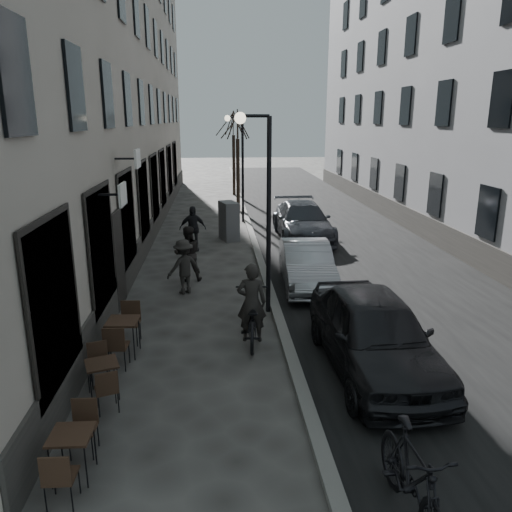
{
  "coord_description": "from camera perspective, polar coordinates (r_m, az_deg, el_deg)",
  "views": [
    {
      "loc": [
        -1.31,
        -6.31,
        4.94
      ],
      "look_at": [
        -0.4,
        5.02,
        1.8
      ],
      "focal_mm": 35.0,
      "sensor_mm": 36.0,
      "label": 1
    }
  ],
  "objects": [
    {
      "name": "car_far",
      "position": [
        21.15,
        5.34,
        3.98
      ],
      "size": [
        2.15,
        5.24,
        1.52
      ],
      "primitive_type": "imported",
      "rotation": [
        0.0,
        0.0,
        0.0
      ],
      "color": "#363940",
      "rests_on": "ground"
    },
    {
      "name": "bicycle",
      "position": [
        11.45,
        -0.51,
        -7.01
      ],
      "size": [
        0.9,
        2.19,
        1.13
      ],
      "primitive_type": "imported",
      "rotation": [
        0.0,
        0.0,
        3.07
      ],
      "color": "black",
      "rests_on": "ground"
    },
    {
      "name": "moped",
      "position": [
        7.03,
        17.46,
        -23.15
      ],
      "size": [
        0.65,
        2.11,
        1.26
      ],
      "primitive_type": "imported",
      "rotation": [
        0.0,
        0.0,
        0.03
      ],
      "color": "black",
      "rests_on": "ground"
    },
    {
      "name": "road",
      "position": [
        23.42,
        8.25,
        3.11
      ],
      "size": [
        7.3,
        60.0,
        0.0
      ],
      "primitive_type": "cube",
      "color": "black",
      "rests_on": "ground"
    },
    {
      "name": "tree_far",
      "position": [
        33.33,
        -2.6,
        14.95
      ],
      "size": [
        2.4,
        2.4,
        5.7
      ],
      "color": "black",
      "rests_on": "ground"
    },
    {
      "name": "tree_near",
      "position": [
        27.34,
        -2.13,
        14.85
      ],
      "size": [
        2.4,
        2.4,
        5.7
      ],
      "color": "black",
      "rests_on": "ground"
    },
    {
      "name": "kerb",
      "position": [
        22.89,
        -0.71,
        3.13
      ],
      "size": [
        0.25,
        60.0,
        0.12
      ],
      "primitive_type": "cube",
      "color": "slate",
      "rests_on": "ground"
    },
    {
      "name": "building_right",
      "position": [
        25.43,
        22.19,
        21.3
      ],
      "size": [
        4.0,
        35.0,
        16.0
      ],
      "primitive_type": "cube",
      "color": "gray",
      "rests_on": "ground"
    },
    {
      "name": "car_near",
      "position": [
        10.34,
        13.35,
        -8.54
      ],
      "size": [
        2.02,
        4.79,
        1.62
      ],
      "primitive_type": "imported",
      "rotation": [
        0.0,
        0.0,
        0.02
      ],
      "color": "black",
      "rests_on": "ground"
    },
    {
      "name": "bistro_set_c",
      "position": [
        11.19,
        -14.9,
        -8.57
      ],
      "size": [
        0.69,
        1.62,
        0.95
      ],
      "rotation": [
        0.0,
        0.0,
        -0.06
      ],
      "color": "#302115",
      "rests_on": "ground"
    },
    {
      "name": "car_mid",
      "position": [
        15.17,
        5.78,
        -0.99
      ],
      "size": [
        1.63,
        4.13,
        1.34
      ],
      "primitive_type": "imported",
      "rotation": [
        0.0,
        0.0,
        -0.05
      ],
      "color": "#9CA0A5",
      "rests_on": "ground"
    },
    {
      "name": "pedestrian_near",
      "position": [
        15.67,
        -7.8,
        0.26
      ],
      "size": [
        0.93,
        0.77,
        1.75
      ],
      "primitive_type": "imported",
      "rotation": [
        0.0,
        0.0,
        3.28
      ],
      "color": "black",
      "rests_on": "ground"
    },
    {
      "name": "pedestrian_mid",
      "position": [
        14.57,
        -8.24,
        -1.21
      ],
      "size": [
        1.2,
        1.03,
        1.61
      ],
      "primitive_type": "imported",
      "rotation": [
        0.0,
        0.0,
        3.65
      ],
      "color": "#272522",
      "rests_on": "ground"
    },
    {
      "name": "bistro_set_b",
      "position": [
        9.74,
        -17.12,
        -12.97
      ],
      "size": [
        0.81,
        1.41,
        0.81
      ],
      "rotation": [
        0.0,
        0.0,
        0.34
      ],
      "color": "#302115",
      "rests_on": "ground"
    },
    {
      "name": "building_left",
      "position": [
        23.49,
        -17.41,
        22.28
      ],
      "size": [
        4.0,
        35.0,
        16.0
      ],
      "primitive_type": "cube",
      "color": "#9D9384",
      "rests_on": "ground"
    },
    {
      "name": "streetlamp_far",
      "position": [
        24.4,
        -1.95,
        11.25
      ],
      "size": [
        0.9,
        0.28,
        5.09
      ],
      "color": "black",
      "rests_on": "ground"
    },
    {
      "name": "ground",
      "position": [
        8.12,
        6.13,
        -22.13
      ],
      "size": [
        120.0,
        120.0,
        0.0
      ],
      "primitive_type": "plane",
      "color": "#373532",
      "rests_on": "ground"
    },
    {
      "name": "bistro_set_a",
      "position": [
        7.96,
        -20.22,
        -20.13
      ],
      "size": [
        0.59,
        1.42,
        0.83
      ],
      "rotation": [
        0.0,
        0.0,
        -0.03
      ],
      "color": "#302115",
      "rests_on": "ground"
    },
    {
      "name": "utility_cabinet",
      "position": [
        20.92,
        -3.11,
        4.02
      ],
      "size": [
        0.88,
        1.2,
        1.6
      ],
      "primitive_type": "cube",
      "rotation": [
        0.0,
        0.0,
        0.3
      ],
      "color": "#5D5E60",
      "rests_on": "ground"
    },
    {
      "name": "pedestrian_far",
      "position": [
        19.3,
        -7.25,
        3.14
      ],
      "size": [
        1.06,
        0.53,
        1.73
      ],
      "primitive_type": "imported",
      "rotation": [
        0.0,
        0.0,
        0.11
      ],
      "color": "black",
      "rests_on": "ground"
    },
    {
      "name": "streetlamp_near",
      "position": [
        12.49,
        0.69,
        7.25
      ],
      "size": [
        0.9,
        0.28,
        5.09
      ],
      "color": "black",
      "rests_on": "ground"
    },
    {
      "name": "cyclist_rider",
      "position": [
        11.32,
        -0.52,
        -5.34
      ],
      "size": [
        0.7,
        0.49,
        1.84
      ],
      "primitive_type": "imported",
      "rotation": [
        0.0,
        0.0,
        3.07
      ],
      "color": "black",
      "rests_on": "ground"
    }
  ]
}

